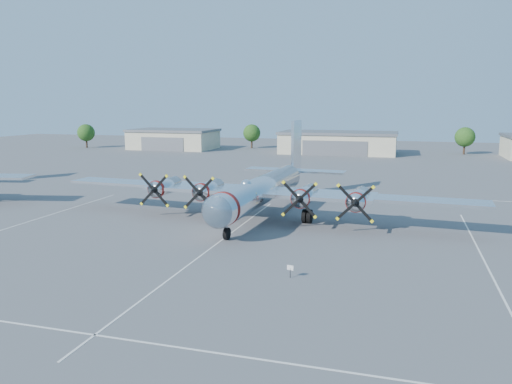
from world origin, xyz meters
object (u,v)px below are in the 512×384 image
(tree_far_west, at_px, (86,133))
(main_bomber_b29, at_px, (264,215))
(tree_east, at_px, (465,137))
(hangar_center, at_px, (338,142))
(tree_west, at_px, (252,133))
(hangar_west, at_px, (174,139))
(info_placard, at_px, (290,269))

(tree_far_west, relative_size, main_bomber_b29, 0.15)
(main_bomber_b29, bearing_deg, tree_east, 73.23)
(tree_far_west, bearing_deg, hangar_center, 3.24)
(tree_west, xyz_separation_m, tree_east, (55.00, -2.00, 0.00))
(hangar_west, xyz_separation_m, tree_west, (20.00, 8.04, 1.51))
(hangar_center, height_order, main_bomber_b29, hangar_center)
(tree_west, xyz_separation_m, main_bomber_b29, (26.01, -81.36, -4.22))
(main_bomber_b29, xyz_separation_m, info_placard, (7.12, -18.93, 0.65))
(hangar_west, bearing_deg, tree_west, 21.89)
(hangar_west, distance_m, main_bomber_b29, 86.61)
(main_bomber_b29, bearing_deg, hangar_center, 94.09)
(hangar_west, bearing_deg, info_placard, -60.07)
(tree_far_west, distance_m, tree_west, 46.57)
(main_bomber_b29, bearing_deg, tree_west, 111.03)
(hangar_west, distance_m, tree_far_west, 25.36)
(hangar_west, xyz_separation_m, tree_east, (75.00, 6.04, 1.51))
(hangar_center, height_order, tree_far_west, tree_far_west)
(hangar_west, bearing_deg, hangar_center, -0.00)
(hangar_center, height_order, info_placard, hangar_center)
(hangar_center, bearing_deg, hangar_west, 180.00)
(tree_far_west, distance_m, info_placard, 117.95)
(tree_far_west, bearing_deg, tree_west, 14.93)
(hangar_center, height_order, tree_east, tree_east)
(hangar_center, relative_size, main_bomber_b29, 0.63)
(hangar_west, distance_m, info_placard, 106.48)
(hangar_west, height_order, tree_east, tree_east)
(info_placard, bearing_deg, hangar_west, 129.31)
(tree_far_west, xyz_separation_m, tree_west, (45.00, 12.00, 0.00))
(tree_west, bearing_deg, main_bomber_b29, -72.27)
(tree_east, bearing_deg, info_placard, -102.55)
(hangar_west, height_order, hangar_center, same)
(tree_west, height_order, tree_east, same)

